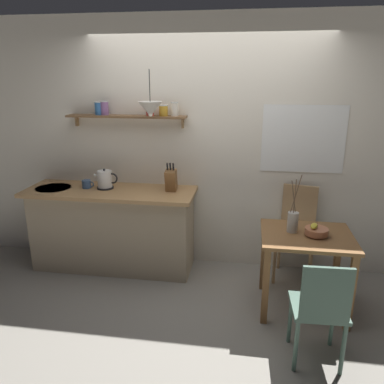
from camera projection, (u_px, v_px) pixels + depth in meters
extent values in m
plane|color=gray|center=(198.00, 287.00, 3.91)|extent=(14.00, 14.00, 0.00)
cube|color=silver|center=(225.00, 147.00, 4.10)|extent=(6.80, 0.10, 2.70)
cube|color=white|center=(303.00, 139.00, 3.89)|extent=(0.84, 0.01, 0.69)
cube|color=silver|center=(303.00, 139.00, 3.89)|extent=(0.78, 0.01, 0.63)
cube|color=tan|center=(113.00, 230.00, 4.23)|extent=(1.74, 0.52, 0.88)
cube|color=tan|center=(110.00, 191.00, 4.07)|extent=(1.83, 0.63, 0.04)
cylinder|color=#B7BABF|center=(53.00, 188.00, 4.14)|extent=(0.38, 0.38, 0.01)
cube|color=brown|center=(126.00, 116.00, 4.00)|extent=(1.29, 0.18, 0.02)
cube|color=#99754C|center=(77.00, 120.00, 4.18)|extent=(0.02, 0.06, 0.12)
cube|color=#99754C|center=(183.00, 122.00, 4.01)|extent=(0.02, 0.06, 0.12)
cylinder|color=#3366A3|center=(99.00, 109.00, 4.02)|extent=(0.09, 0.09, 0.13)
cylinder|color=silver|center=(99.00, 102.00, 4.00)|extent=(0.09, 0.09, 0.01)
cylinder|color=#7F5689|center=(105.00, 108.00, 4.01)|extent=(0.08, 0.08, 0.14)
cylinder|color=silver|center=(104.00, 101.00, 3.99)|extent=(0.09, 0.09, 0.01)
cylinder|color=#BC4238|center=(150.00, 110.00, 3.94)|extent=(0.08, 0.08, 0.11)
cylinder|color=silver|center=(150.00, 105.00, 3.92)|extent=(0.09, 0.09, 0.01)
cylinder|color=gold|center=(163.00, 111.00, 3.92)|extent=(0.09, 0.09, 0.10)
cylinder|color=silver|center=(163.00, 105.00, 3.91)|extent=(0.10, 0.10, 0.01)
cylinder|color=beige|center=(175.00, 110.00, 3.90)|extent=(0.08, 0.08, 0.13)
cylinder|color=silver|center=(174.00, 103.00, 3.88)|extent=(0.08, 0.08, 0.01)
cube|color=brown|center=(307.00, 236.00, 3.37)|extent=(0.80, 0.67, 0.03)
cube|color=brown|center=(266.00, 287.00, 3.26)|extent=(0.06, 0.06, 0.71)
cube|color=brown|center=(351.00, 293.00, 3.16)|extent=(0.06, 0.06, 0.71)
cube|color=brown|center=(264.00, 257.00, 3.80)|extent=(0.06, 0.06, 0.71)
cube|color=brown|center=(337.00, 262.00, 3.70)|extent=(0.06, 0.06, 0.71)
cube|color=#4C6B5B|center=(318.00, 307.00, 2.82)|extent=(0.40, 0.40, 0.03)
cube|color=#4C6B5B|center=(326.00, 294.00, 2.58)|extent=(0.34, 0.04, 0.41)
cylinder|color=#4C6B5B|center=(332.00, 322.00, 3.02)|extent=(0.03, 0.03, 0.43)
cylinder|color=#4C6B5B|center=(290.00, 319.00, 3.05)|extent=(0.03, 0.03, 0.43)
cylinder|color=#4C6B5B|center=(343.00, 350.00, 2.71)|extent=(0.03, 0.03, 0.43)
cylinder|color=#4C6B5B|center=(296.00, 346.00, 2.75)|extent=(0.03, 0.03, 0.43)
cube|color=tan|center=(295.00, 239.00, 3.95)|extent=(0.48, 0.48, 0.03)
cube|color=tan|center=(299.00, 208.00, 4.04)|extent=(0.36, 0.10, 0.51)
cylinder|color=tan|center=(274.00, 264.00, 3.93)|extent=(0.03, 0.03, 0.45)
cylinder|color=tan|center=(309.00, 270.00, 3.81)|extent=(0.03, 0.03, 0.45)
cylinder|color=tan|center=(279.00, 250.00, 4.24)|extent=(0.03, 0.03, 0.45)
cylinder|color=tan|center=(312.00, 255.00, 4.12)|extent=(0.03, 0.03, 0.45)
cylinder|color=#BC704C|center=(316.00, 235.00, 3.33)|extent=(0.09, 0.09, 0.01)
cylinder|color=#BC704C|center=(316.00, 231.00, 3.32)|extent=(0.20, 0.20, 0.06)
ellipsoid|color=yellow|center=(314.00, 226.00, 3.31)|extent=(0.09, 0.12, 0.04)
cylinder|color=#B7B2A8|center=(293.00, 222.00, 3.40)|extent=(0.10, 0.10, 0.18)
cylinder|color=brown|center=(294.00, 196.00, 3.34)|extent=(0.06, 0.02, 0.29)
cylinder|color=brown|center=(295.00, 196.00, 3.33)|extent=(0.01, 0.03, 0.30)
cylinder|color=brown|center=(296.00, 194.00, 3.33)|extent=(0.08, 0.04, 0.34)
cylinder|color=black|center=(105.00, 188.00, 4.11)|extent=(0.18, 0.18, 0.02)
cylinder|color=white|center=(105.00, 179.00, 4.08)|extent=(0.15, 0.15, 0.18)
sphere|color=black|center=(104.00, 170.00, 4.05)|extent=(0.02, 0.02, 0.02)
cone|color=white|center=(96.00, 175.00, 4.09)|extent=(0.04, 0.04, 0.04)
torus|color=black|center=(112.00, 178.00, 4.07)|extent=(0.12, 0.02, 0.12)
cube|color=brown|center=(171.00, 180.00, 3.98)|extent=(0.11, 0.16, 0.24)
cylinder|color=black|center=(167.00, 166.00, 3.92)|extent=(0.02, 0.03, 0.08)
cylinder|color=black|center=(170.00, 166.00, 3.91)|extent=(0.02, 0.03, 0.08)
cylinder|color=black|center=(173.00, 167.00, 3.91)|extent=(0.02, 0.03, 0.08)
cylinder|color=#3D5B89|center=(86.00, 184.00, 4.12)|extent=(0.09, 0.09, 0.09)
torus|color=#3D5B89|center=(91.00, 184.00, 4.11)|extent=(0.06, 0.01, 0.06)
cylinder|color=black|center=(150.00, 85.00, 3.68)|extent=(0.01, 0.01, 0.30)
cone|color=silver|center=(150.00, 109.00, 3.74)|extent=(0.24, 0.24, 0.15)
sphere|color=white|center=(151.00, 114.00, 3.76)|extent=(0.04, 0.04, 0.04)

